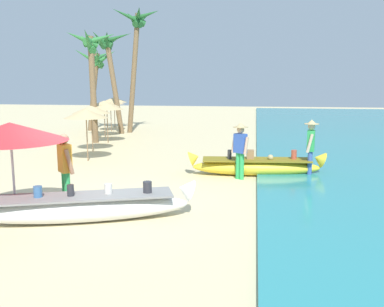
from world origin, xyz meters
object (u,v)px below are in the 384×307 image
at_px(person_vendor_hatted, 240,147).
at_px(palm_tree_tall_inland, 109,51).
at_px(patio_umbrella_large, 10,132).
at_px(boat_yellow_midground, 256,166).
at_px(palm_tree_leaning_seaward, 96,67).
at_px(palm_tree_far_behind, 136,35).
at_px(boat_white_foreground, 83,207).
at_px(person_tourist_customer, 65,167).
at_px(person_vendor_assistant, 311,144).
at_px(palm_tree_mid_cluster, 91,54).

relative_size(person_vendor_hatted, palm_tree_tall_inland, 0.30).
bearing_deg(person_vendor_hatted, patio_umbrella_large, -136.35).
height_order(boat_yellow_midground, palm_tree_leaning_seaward, palm_tree_leaning_seaward).
distance_m(patio_umbrella_large, palm_tree_far_behind, 15.59).
distance_m(person_vendor_hatted, palm_tree_tall_inland, 13.19).
relative_size(boat_white_foreground, palm_tree_leaning_seaward, 0.97).
bearing_deg(boat_yellow_midground, palm_tree_far_behind, 123.38).
xyz_separation_m(person_tourist_customer, patio_umbrella_large, (-0.84, -0.71, 0.87)).
xyz_separation_m(boat_white_foreground, palm_tree_far_behind, (-3.04, 15.07, 5.09)).
height_order(boat_white_foreground, patio_umbrella_large, patio_umbrella_large).
xyz_separation_m(boat_white_foreground, person_vendor_assistant, (5.24, 4.99, 0.71)).
relative_size(person_vendor_assistant, patio_umbrella_large, 0.75).
relative_size(person_tourist_customer, palm_tree_mid_cluster, 0.33).
distance_m(palm_tree_tall_inland, palm_tree_far_behind, 1.77).
relative_size(person_vendor_hatted, palm_tree_mid_cluster, 0.32).
relative_size(person_vendor_hatted, person_tourist_customer, 0.97).
distance_m(boat_yellow_midground, patio_umbrella_large, 7.33).
bearing_deg(palm_tree_mid_cluster, patio_umbrella_large, -76.98).
relative_size(boat_yellow_midground, patio_umbrella_large, 1.83).
bearing_deg(palm_tree_far_behind, boat_yellow_midground, -56.62).
bearing_deg(person_vendor_hatted, person_tourist_customer, -135.65).
relative_size(boat_yellow_midground, palm_tree_leaning_seaward, 0.89).
bearing_deg(boat_yellow_midground, person_vendor_hatted, -129.16).
height_order(boat_yellow_midground, palm_tree_tall_inland, palm_tree_tall_inland).
bearing_deg(palm_tree_far_behind, palm_tree_leaning_seaward, 166.36).
height_order(person_tourist_customer, palm_tree_leaning_seaward, palm_tree_leaning_seaward).
xyz_separation_m(palm_tree_tall_inland, palm_tree_leaning_seaward, (-1.21, 1.15, -0.77)).
bearing_deg(boat_yellow_midground, boat_white_foreground, -125.94).
bearing_deg(person_vendor_assistant, person_tourist_customer, -143.83).
bearing_deg(person_vendor_assistant, boat_yellow_midground, -179.55).
bearing_deg(patio_umbrella_large, palm_tree_leaning_seaward, 104.91).
bearing_deg(patio_umbrella_large, person_vendor_assistant, 36.70).
relative_size(person_tourist_customer, palm_tree_tall_inland, 0.31).
distance_m(person_tourist_customer, person_vendor_assistant, 7.31).
relative_size(boat_white_foreground, person_vendor_assistant, 2.66).
xyz_separation_m(boat_white_foreground, patio_umbrella_large, (-1.50, -0.03, 1.56)).
xyz_separation_m(boat_yellow_midground, palm_tree_mid_cluster, (-7.65, 5.99, 3.85)).
bearing_deg(person_vendor_hatted, palm_tree_tall_inland, 126.74).
xyz_separation_m(person_vendor_hatted, person_vendor_assistant, (2.11, 0.61, 0.04)).
bearing_deg(boat_yellow_midground, person_tourist_customer, -134.82).
relative_size(boat_yellow_midground, person_vendor_hatted, 2.53).
relative_size(person_vendor_assistant, palm_tree_mid_cluster, 0.34).
bearing_deg(person_tourist_customer, palm_tree_leaning_seaward, 108.50).
distance_m(patio_umbrella_large, palm_tree_leaning_seaward, 16.40).
bearing_deg(palm_tree_mid_cluster, palm_tree_tall_inland, 96.95).
height_order(person_tourist_customer, palm_tree_mid_cluster, palm_tree_mid_cluster).
bearing_deg(person_vendor_assistant, palm_tree_mid_cluster, 147.21).
distance_m(person_tourist_customer, palm_tree_mid_cluster, 11.28).
xyz_separation_m(boat_yellow_midground, person_vendor_assistant, (1.63, 0.01, 0.73)).
bearing_deg(person_vendor_assistant, palm_tree_leaning_seaward, 135.54).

